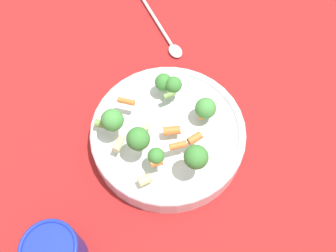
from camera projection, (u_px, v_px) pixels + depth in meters
ground_plane at (168, 140)px, 0.71m from camera, size 3.00×3.00×0.00m
bowl at (168, 134)px, 0.69m from camera, size 0.27×0.27×0.04m
pasta_salad at (162, 125)px, 0.63m from camera, size 0.19×0.20×0.07m
spoon at (167, 37)px, 0.81m from camera, size 0.12×0.16×0.01m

